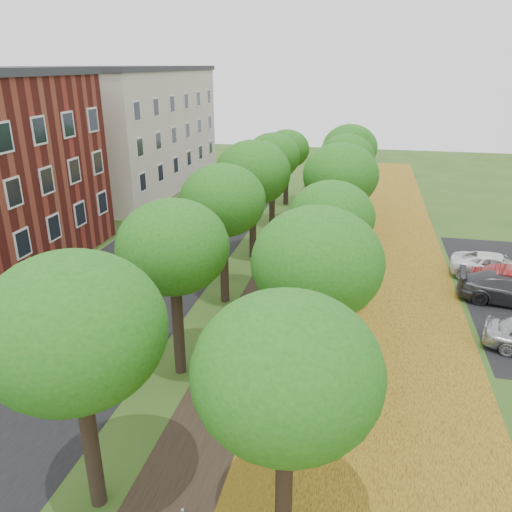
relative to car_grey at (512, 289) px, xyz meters
The scene contains 8 objects.
street_asphalt 18.52m from the car_grey, behind, with size 8.00×70.00×0.01m, color black.
footpath 11.03m from the car_grey, behind, with size 3.20×70.00×0.01m, color black.
leaf_verge 6.05m from the car_grey, behind, with size 7.50×70.00×0.01m, color #B19120.
tree_row_west 13.77m from the car_grey, behind, with size 3.83×33.83×6.26m.
tree_row_east 9.27m from the car_grey, behind, with size 3.83×33.83×6.26m.
building_cream 33.77m from the car_grey, 146.80° to the left, with size 10.30×20.30×10.40m.
car_grey is the anchor object (origin of this frame).
car_white 2.94m from the car_grey, 90.00° to the left, with size 2.12×4.59×1.28m, color white.
Camera 1 is at (3.85, -8.63, 10.56)m, focal length 35.00 mm.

